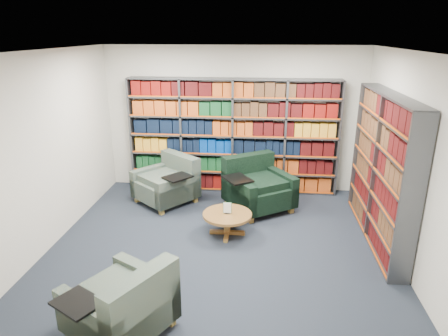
# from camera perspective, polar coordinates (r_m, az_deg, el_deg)

# --- Properties ---
(room_shell) EXTENTS (5.02, 5.02, 2.82)m
(room_shell) POSITION_cam_1_polar(r_m,az_deg,el_deg) (5.43, -0.62, 1.45)
(room_shell) COLOR black
(room_shell) RESTS_ON ground
(bookshelf_back) EXTENTS (4.00, 0.28, 2.20)m
(bookshelf_back) POSITION_cam_1_polar(r_m,az_deg,el_deg) (7.76, 1.27, 4.50)
(bookshelf_back) COLOR #47494F
(bookshelf_back) RESTS_ON ground
(bookshelf_right) EXTENTS (0.28, 2.50, 2.20)m
(bookshelf_right) POSITION_cam_1_polar(r_m,az_deg,el_deg) (6.32, 21.63, -0.27)
(bookshelf_right) COLOR #47494F
(bookshelf_right) RESTS_ON ground
(chair_teal_left) EXTENTS (1.32, 1.32, 0.86)m
(chair_teal_left) POSITION_cam_1_polar(r_m,az_deg,el_deg) (7.52, -7.79, -2.19)
(chair_teal_left) COLOR #021C32
(chair_teal_left) RESTS_ON ground
(chair_green_right) EXTENTS (1.39, 1.39, 0.92)m
(chair_green_right) POSITION_cam_1_polar(r_m,az_deg,el_deg) (7.21, 4.60, -2.81)
(chair_green_right) COLOR black
(chair_green_right) RESTS_ON ground
(chair_teal_front) EXTENTS (1.24, 1.24, 0.83)m
(chair_teal_front) POSITION_cam_1_polar(r_m,az_deg,el_deg) (4.48, -13.96, -18.81)
(chair_teal_front) COLOR #021C32
(chair_teal_front) RESTS_ON ground
(coffee_table) EXTENTS (0.77, 0.77, 0.54)m
(coffee_table) POSITION_cam_1_polar(r_m,az_deg,el_deg) (6.25, 0.47, -7.11)
(coffee_table) COLOR brown
(coffee_table) RESTS_ON ground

